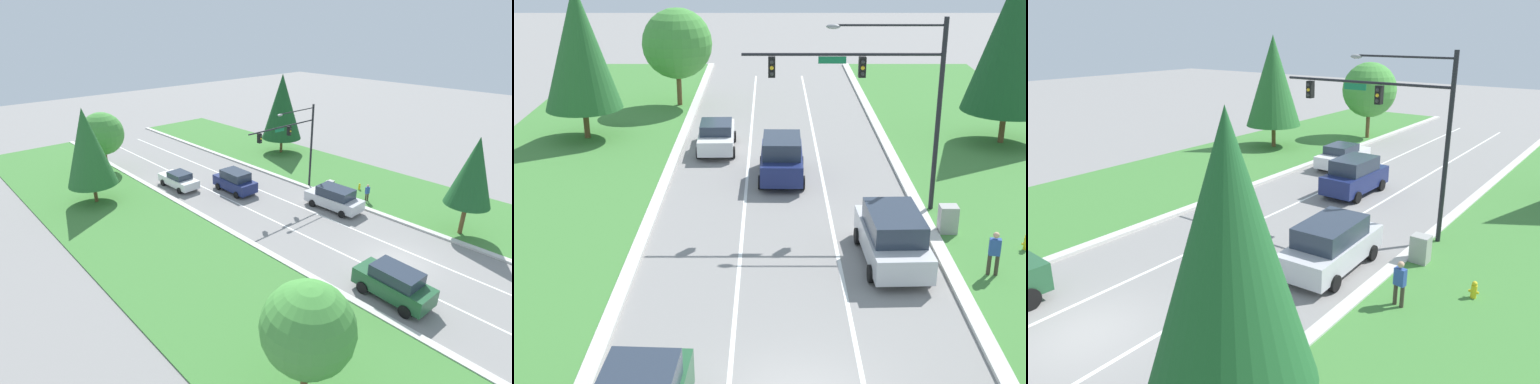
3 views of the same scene
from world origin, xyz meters
TOP-DOWN VIEW (x-y plane):
  - traffic_signal_mast at (3.85, 13.03)m, footprint 8.06×0.41m
  - white_sedan at (-3.55, 21.48)m, footprint 2.11×4.69m
  - silver_suv at (3.69, 8.18)m, footprint 2.33×5.05m
  - navy_suv at (-0.15, 16.96)m, footprint 2.19×4.55m
  - utility_cabinet at (6.27, 10.63)m, footprint 0.70×0.60m
  - pedestrian at (6.99, 7.02)m, footprint 0.41×0.28m
  - fire_hydrant at (8.84, 9.03)m, footprint 0.34×0.20m
  - oak_near_left_tree at (-6.66, 31.01)m, footprint 4.50×4.50m
  - conifer_far_right_tree at (12.01, 22.62)m, footprint 4.76×4.76m
  - conifer_mid_left_tree at (-10.97, 23.51)m, footprint 4.22×4.22m

SIDE VIEW (x-z plane):
  - fire_hydrant at x=8.84m, z-range -0.01..0.69m
  - utility_cabinet at x=6.27m, z-range 0.00..1.18m
  - white_sedan at x=-3.55m, z-range 0.01..1.60m
  - pedestrian at x=6.99m, z-range 0.09..1.78m
  - silver_suv at x=3.69m, z-range 0.02..1.99m
  - navy_suv at x=-0.15m, z-range 0.01..2.09m
  - oak_near_left_tree at x=-6.66m, z-range 0.92..7.27m
  - conifer_mid_left_tree at x=-10.97m, z-range 0.88..9.40m
  - traffic_signal_mast at x=3.85m, z-range 1.35..9.43m
  - conifer_far_right_tree at x=12.01m, z-range 0.94..10.44m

